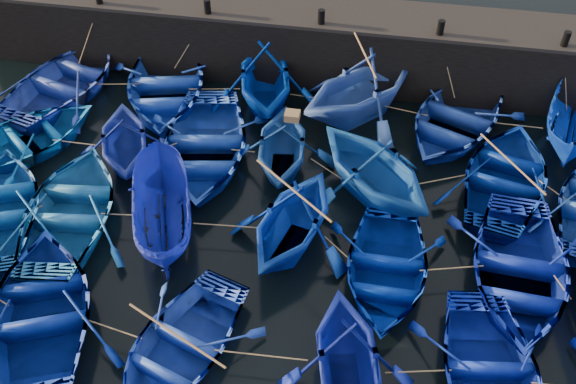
% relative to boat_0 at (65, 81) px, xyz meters
% --- Properties ---
extents(ground, '(120.00, 120.00, 0.00)m').
position_rel_boat_0_xyz_m(ground, '(8.92, -7.53, -0.58)').
color(ground, black).
rests_on(ground, ground).
extents(quay_wall, '(26.00, 2.50, 2.50)m').
position_rel_boat_0_xyz_m(quay_wall, '(8.92, 2.97, 0.67)').
color(quay_wall, black).
rests_on(quay_wall, ground).
extents(quay_top, '(26.00, 2.50, 0.12)m').
position_rel_boat_0_xyz_m(quay_top, '(8.92, 2.97, 1.98)').
color(quay_top, black).
rests_on(quay_top, quay_wall).
extents(bollard_1, '(0.24, 0.24, 0.50)m').
position_rel_boat_0_xyz_m(bollard_1, '(4.92, 2.07, 2.29)').
color(bollard_1, black).
rests_on(bollard_1, quay_top).
extents(bollard_2, '(0.24, 0.24, 0.50)m').
position_rel_boat_0_xyz_m(bollard_2, '(8.92, 2.07, 2.29)').
color(bollard_2, black).
rests_on(bollard_2, quay_top).
extents(bollard_3, '(0.24, 0.24, 0.50)m').
position_rel_boat_0_xyz_m(bollard_3, '(12.92, 2.07, 2.29)').
color(bollard_3, black).
rests_on(bollard_3, quay_top).
extents(bollard_4, '(0.24, 0.24, 0.50)m').
position_rel_boat_0_xyz_m(bollard_4, '(16.92, 2.07, 2.29)').
color(bollard_4, black).
rests_on(bollard_4, quay_top).
extents(boat_0, '(5.40, 6.51, 1.17)m').
position_rel_boat_0_xyz_m(boat_0, '(0.00, 0.00, 0.00)').
color(boat_0, navy).
rests_on(boat_0, ground).
extents(boat_1, '(5.47, 6.65, 1.20)m').
position_rel_boat_0_xyz_m(boat_1, '(3.61, 0.34, 0.02)').
color(boat_1, blue).
rests_on(boat_1, ground).
extents(boat_2, '(4.85, 5.31, 2.37)m').
position_rel_boat_0_xyz_m(boat_2, '(7.19, 0.68, 0.60)').
color(boat_2, '#002FA1').
rests_on(boat_2, ground).
extents(boat_3, '(6.37, 6.39, 2.55)m').
position_rel_boat_0_xyz_m(boat_3, '(10.53, 0.57, 0.69)').
color(boat_3, blue).
rests_on(boat_3, ground).
extents(boat_4, '(5.66, 6.48, 1.12)m').
position_rel_boat_0_xyz_m(boat_4, '(13.78, 0.29, -0.02)').
color(boat_4, navy).
rests_on(boat_4, ground).
extents(boat_5, '(2.76, 4.89, 1.78)m').
position_rel_boat_0_xyz_m(boat_5, '(17.54, 0.28, 0.31)').
color(boat_5, '#0A3AD2').
rests_on(boat_5, ground).
extents(boat_6, '(5.70, 5.93, 1.00)m').
position_rel_boat_0_xyz_m(boat_6, '(0.08, -3.15, -0.08)').
color(boat_6, '#085298').
rests_on(boat_6, ground).
extents(boat_7, '(4.36, 4.64, 1.95)m').
position_rel_boat_0_xyz_m(boat_7, '(3.48, -3.15, 0.39)').
color(boat_7, navy).
rests_on(boat_7, ground).
extents(boat_8, '(4.98, 6.27, 1.17)m').
position_rel_boat_0_xyz_m(boat_8, '(5.88, -2.59, 0.00)').
color(boat_8, '#183FB3').
rests_on(boat_8, ground).
extents(boat_9, '(3.76, 4.22, 2.03)m').
position_rel_boat_0_xyz_m(boat_9, '(8.43, -2.58, 0.43)').
color(boat_9, navy).
rests_on(boat_9, ground).
extents(boat_10, '(6.06, 6.06, 2.42)m').
position_rel_boat_0_xyz_m(boat_10, '(11.32, -3.35, 0.63)').
color(boat_10, '#114CA5').
rests_on(boat_10, ground).
extents(boat_11, '(4.78, 5.87, 1.07)m').
position_rel_boat_0_xyz_m(boat_11, '(15.34, -2.33, -0.05)').
color(boat_11, navy).
rests_on(boat_11, ground).
extents(boat_13, '(5.27, 6.10, 1.06)m').
position_rel_boat_0_xyz_m(boat_13, '(0.80, -6.30, -0.05)').
color(boat_13, '#0A4997').
rests_on(boat_13, ground).
extents(boat_14, '(4.44, 5.73, 1.10)m').
position_rel_boat_0_xyz_m(boat_14, '(2.88, -5.99, -0.04)').
color(boat_14, '#185FA5').
rests_on(boat_14, ground).
extents(boat_15, '(3.03, 4.70, 1.70)m').
position_rel_boat_0_xyz_m(boat_15, '(5.59, -5.89, 0.27)').
color(boat_15, '#13229D').
rests_on(boat_15, ground).
extents(boat_16, '(4.51, 4.91, 2.17)m').
position_rel_boat_0_xyz_m(boat_16, '(9.29, -5.73, 0.50)').
color(boat_16, '#0835B8').
rests_on(boat_16, ground).
extents(boat_17, '(3.31, 4.63, 0.96)m').
position_rel_boat_0_xyz_m(boat_17, '(11.93, -6.47, -0.10)').
color(boat_17, '#00228E').
rests_on(boat_17, ground).
extents(boat_18, '(4.12, 5.56, 1.11)m').
position_rel_boat_0_xyz_m(boat_18, '(15.39, -6.01, -0.03)').
color(boat_18, '#0C22A1').
rests_on(boat_18, ground).
extents(boat_21, '(5.57, 6.40, 1.11)m').
position_rel_boat_0_xyz_m(boat_21, '(3.62, -9.43, -0.03)').
color(boat_21, navy).
rests_on(boat_21, ground).
extents(boat_22, '(4.42, 5.24, 0.93)m').
position_rel_boat_0_xyz_m(boat_22, '(7.23, -9.75, -0.12)').
color(boat_22, blue).
rests_on(boat_22, ground).
extents(boat_23, '(4.02, 4.40, 1.97)m').
position_rel_boat_0_xyz_m(boat_23, '(11.24, -9.63, 0.40)').
color(boat_23, navy).
rests_on(boat_23, ground).
extents(boat_24, '(4.05, 5.19, 0.98)m').
position_rel_boat_0_xyz_m(boat_24, '(14.54, -9.29, -0.09)').
color(boat_24, '#0920A1').
rests_on(boat_24, ground).
extents(wooden_crate, '(0.44, 0.40, 0.24)m').
position_rel_boat_0_xyz_m(wooden_crate, '(8.73, -2.58, 1.56)').
color(wooden_crate, olive).
rests_on(wooden_crate, boat_9).
extents(mooring_ropes, '(17.59, 11.77, 2.10)m').
position_rel_boat_0_xyz_m(mooring_ropes, '(9.02, -2.56, 0.29)').
color(mooring_ropes, tan).
rests_on(mooring_ropes, ground).
extents(loose_oars, '(10.37, 12.40, 1.68)m').
position_rel_boat_0_xyz_m(loose_oars, '(10.60, -4.31, 1.12)').
color(loose_oars, '#99724C').
rests_on(loose_oars, ground).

